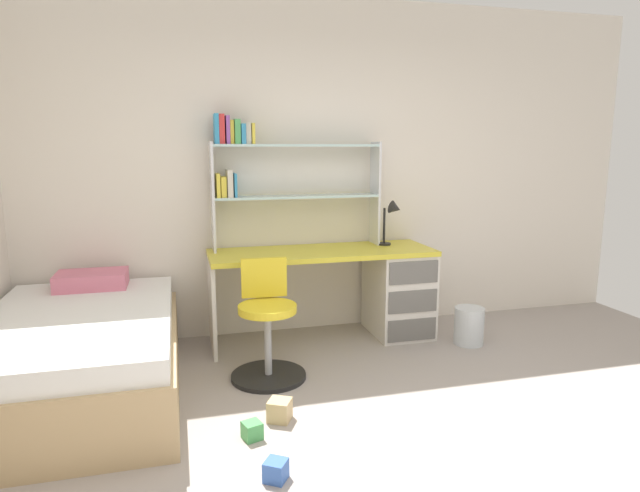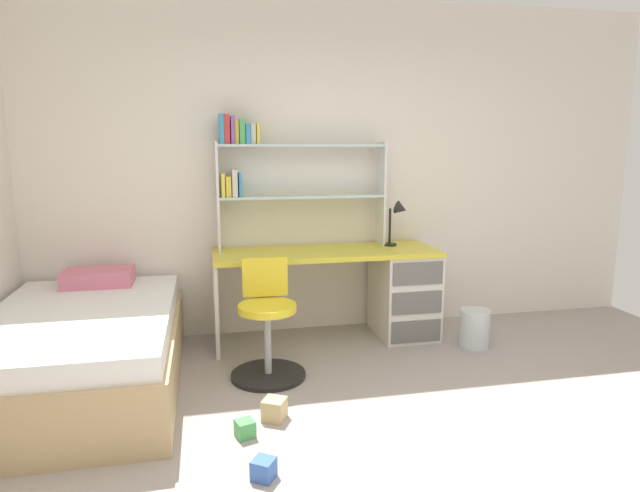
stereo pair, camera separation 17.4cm
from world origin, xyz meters
The scene contains 10 objects.
room_shell centered at (-1.23, 1.23, 1.40)m, with size 5.90×5.83×2.79m.
desk centered at (0.41, 2.08, 0.43)m, with size 1.81×0.61×0.76m.
bookshelf_hutch centered at (-0.45, 2.27, 1.41)m, with size 1.39×0.22×1.08m.
desk_lamp centered at (0.56, 2.15, 1.01)m, with size 0.20×0.17×0.38m.
swivel_chair centered at (-0.63, 1.47, 0.33)m, with size 0.52×0.52×0.82m.
bed_platform centered at (-1.83, 1.47, 0.27)m, with size 1.19×1.86×0.67m.
waste_bin centered at (1.05, 1.68, 0.15)m, with size 0.24×0.24×0.30m, color silver.
toy_block_green_0 centered at (-0.85, 0.67, 0.05)m, with size 0.10×0.10×0.10m, color #479E51.
toy_block_natural_1 centered at (-0.67, 0.84, 0.06)m, with size 0.13×0.13×0.13m, color tan.
toy_block_blue_2 centered at (-0.79, 0.27, 0.05)m, with size 0.10×0.10×0.10m, color #3860B7.
Camera 2 is at (-1.02, -2.11, 1.58)m, focal length 30.40 mm.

